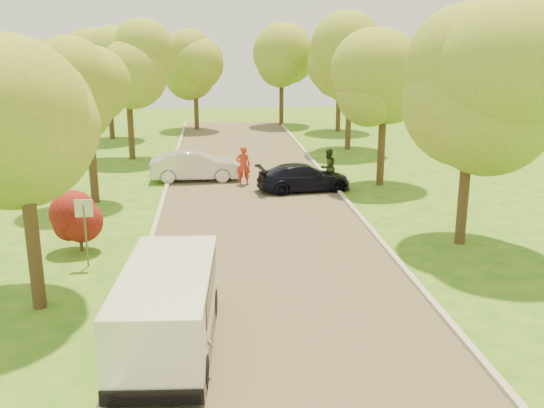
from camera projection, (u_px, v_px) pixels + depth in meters
name	position (u px, v px, depth m)	size (l,w,h in m)	color
ground	(285.00, 313.00, 15.90)	(100.00, 100.00, 0.00)	#296A19
road	(261.00, 224.00, 23.58)	(8.00, 60.00, 0.01)	#4C4438
curb_left	(155.00, 225.00, 23.18)	(0.18, 60.00, 0.12)	#B2AD9E
curb_right	(362.00, 219.00, 23.95)	(0.18, 60.00, 0.12)	#B2AD9E
street_sign	(84.00, 219.00, 18.78)	(0.55, 0.06, 2.17)	#59595E
red_shrub	(79.00, 220.00, 20.29)	(1.70, 1.70, 1.95)	#382619
tree_l_mida	(28.00, 114.00, 14.90)	(4.71, 4.60, 7.39)	#382619
tree_l_midb	(92.00, 97.00, 25.57)	(4.30, 4.20, 6.62)	#382619
tree_l_far	(131.00, 66.00, 34.98)	(4.92, 4.80, 7.79)	#382619
tree_r_mida	(479.00, 84.00, 19.91)	(5.13, 5.00, 7.95)	#382619
tree_r_midb	(388.00, 84.00, 28.69)	(4.51, 4.40, 7.01)	#382619
tree_r_far	(354.00, 58.00, 38.10)	(5.33, 5.20, 8.34)	#382619
tree_bg_a	(111.00, 64.00, 42.48)	(5.12, 5.00, 7.72)	#382619
tree_bg_b	(343.00, 59.00, 45.95)	(5.12, 5.00, 7.95)	#382619
tree_bg_c	(198.00, 65.00, 46.97)	(4.92, 4.80, 7.33)	#382619
tree_bg_d	(284.00, 60.00, 49.47)	(5.12, 5.00, 7.72)	#382619
minivan	(168.00, 307.00, 13.89)	(2.33, 5.25, 1.91)	white
silver_sedan	(196.00, 166.00, 30.67)	(1.59, 4.57, 1.51)	silver
dark_sedan	(304.00, 177.00, 28.60)	(1.80, 4.44, 1.29)	black
longboard	(188.00, 374.00, 12.83)	(0.29, 0.87, 0.10)	black
skateboarder	(187.00, 337.00, 12.61)	(1.07, 0.62, 1.66)	gray
person_striped	(243.00, 165.00, 29.75)	(0.70, 0.46, 1.91)	red
person_olive	(328.00, 167.00, 29.53)	(0.89, 0.69, 1.82)	#2C341F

